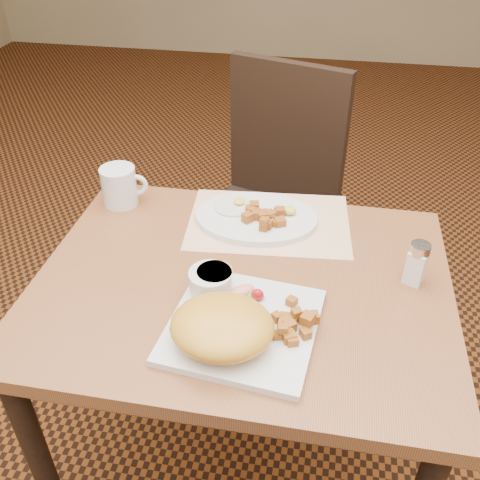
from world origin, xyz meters
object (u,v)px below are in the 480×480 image
(chair_far, at_px, (271,195))
(salt_shaker, at_px, (417,263))
(coffee_mug, at_px, (120,186))
(plate_square, at_px, (243,326))
(plate_oval, at_px, (256,218))
(table, at_px, (242,316))

(chair_far, distance_m, salt_shaker, 0.80)
(coffee_mug, bearing_deg, plate_square, -45.24)
(salt_shaker, relative_size, coffee_mug, 0.83)
(coffee_mug, bearing_deg, salt_shaker, -14.74)
(salt_shaker, bearing_deg, plate_oval, 155.43)
(plate_oval, relative_size, coffee_mug, 2.53)
(plate_square, distance_m, coffee_mug, 0.56)
(table, height_order, plate_oval, plate_oval)
(chair_far, relative_size, plate_oval, 3.19)
(chair_far, height_order, salt_shaker, chair_far)
(plate_square, bearing_deg, table, 100.94)
(table, xyz_separation_m, salt_shaker, (0.37, 0.06, 0.16))
(table, xyz_separation_m, plate_oval, (-0.00, 0.23, 0.12))
(chair_far, distance_m, plate_oval, 0.53)
(table, bearing_deg, plate_oval, 91.02)
(plate_square, relative_size, plate_oval, 0.92)
(salt_shaker, xyz_separation_m, coffee_mug, (-0.73, 0.19, -0.00))
(plate_oval, xyz_separation_m, coffee_mug, (-0.36, 0.02, 0.04))
(plate_square, relative_size, salt_shaker, 2.80)
(plate_oval, bearing_deg, chair_far, 92.45)
(chair_far, bearing_deg, table, 110.11)
(chair_far, height_order, plate_oval, chair_far)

